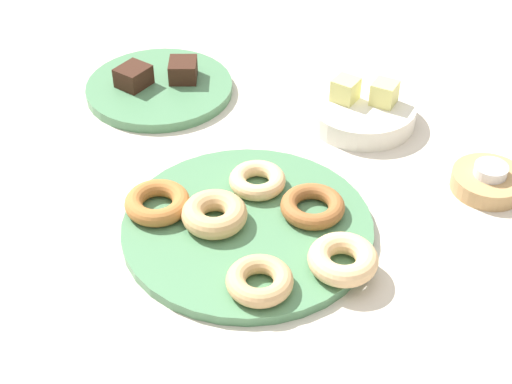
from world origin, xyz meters
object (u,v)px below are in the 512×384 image
object	(u,v)px
candle_holder	(488,182)
melon_chunk_left	(345,90)
donut_2	(214,214)
brownie_far	(183,70)
donut_1	(313,206)
brownie_near	(133,76)
donut_3	(157,203)
cake_plate	(160,88)
donut_0	(257,180)
donut_5	(260,281)
tealight	(491,170)
donut_plate	(248,227)
fruit_bowl	(362,112)
donut_4	(343,259)
melon_chunk_right	(384,93)

from	to	relation	value
candle_holder	melon_chunk_left	xyz separation A→B (m)	(-0.24, 0.10, 0.04)
donut_2	brownie_far	world-z (taller)	brownie_far
donut_1	brownie_near	distance (m)	0.42
donut_3	melon_chunk_left	bearing A→B (deg)	63.69
donut_3	cake_plate	size ratio (longest dim) A/B	0.36
cake_plate	donut_0	bearing A→B (deg)	-37.12
donut_5	tealight	distance (m)	0.38
donut_plate	brownie_far	bearing A→B (deg)	128.67
fruit_bowl	melon_chunk_left	size ratio (longest dim) A/B	4.64
donut_1	melon_chunk_left	size ratio (longest dim) A/B	2.38
candle_holder	donut_3	bearing A→B (deg)	-150.46
tealight	fruit_bowl	xyz separation A→B (m)	(-0.21, 0.10, -0.02)
donut_2	brownie_far	size ratio (longest dim) A/B	1.71
donut_4	melon_chunk_right	world-z (taller)	melon_chunk_right
donut_plate	donut_3	world-z (taller)	donut_3
donut_0	donut_5	world-z (taller)	donut_5
donut_5	brownie_far	distance (m)	0.49
donut_3	brownie_near	world-z (taller)	brownie_near
brownie_near	donut_3	bearing A→B (deg)	-55.67
donut_2	donut_5	bearing A→B (deg)	-41.84
donut_4	melon_chunk_right	size ratio (longest dim) A/B	2.41
donut_5	melon_chunk_right	distance (m)	0.42
donut_4	donut_2	bearing A→B (deg)	174.29
tealight	candle_holder	bearing A→B (deg)	0.00
donut_4	tealight	bearing A→B (deg)	59.83
donut_2	donut_3	world-z (taller)	donut_2
donut_5	donut_4	bearing A→B (deg)	40.51
donut_1	donut_2	distance (m)	0.13
donut_plate	donut_5	bearing A→B (deg)	-60.64
cake_plate	brownie_far	world-z (taller)	brownie_far
donut_0	donut_3	bearing A→B (deg)	-138.24
cake_plate	tealight	world-z (taller)	tealight
donut_2	donut_1	bearing A→B (deg)	30.66
brownie_far	candle_holder	size ratio (longest dim) A/B	0.49
cake_plate	donut_5	bearing A→B (deg)	-48.58
donut_plate	donut_1	xyz separation A→B (m)	(0.07, 0.05, 0.02)
donut_1	brownie_near	world-z (taller)	brownie_near
fruit_bowl	melon_chunk_left	bearing A→B (deg)	180.00
donut_5	brownie_far	world-z (taller)	brownie_far
donut_plate	tealight	distance (m)	0.35
donut_3	donut_5	distance (m)	0.20
cake_plate	candle_holder	xyz separation A→B (m)	(0.55, -0.06, 0.00)
donut_plate	donut_2	world-z (taller)	donut_2
tealight	donut_1	bearing A→B (deg)	-142.91
brownie_far	brownie_near	bearing A→B (deg)	-143.97
fruit_bowl	melon_chunk_left	world-z (taller)	melon_chunk_left
melon_chunk_right	cake_plate	bearing A→B (deg)	-171.71
donut_4	melon_chunk_right	xyz separation A→B (m)	(-0.04, 0.35, 0.02)
fruit_bowl	melon_chunk_right	world-z (taller)	melon_chunk_right
brownie_far	melon_chunk_right	xyz separation A→B (m)	(0.33, 0.02, 0.02)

